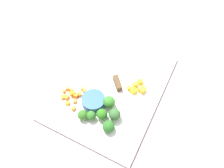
{
  "coord_description": "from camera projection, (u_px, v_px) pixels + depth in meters",
  "views": [
    {
      "loc": [
        -0.43,
        -0.22,
        0.69
      ],
      "look_at": [
        0.0,
        0.0,
        0.02
      ],
      "focal_mm": 35.18,
      "sensor_mm": 36.0,
      "label": 1
    }
  ],
  "objects": [
    {
      "name": "carrot_dice_7",
      "position": [
        85.0,
        91.0,
        0.8
      ],
      "size": [
        0.01,
        0.01,
        0.01
      ],
      "primitive_type": "cube",
      "rotation": [
        0.0,
        0.0,
        1.73
      ],
      "color": "orange",
      "rests_on": "cutting_board"
    },
    {
      "name": "carrot_dice_3",
      "position": [
        64.0,
        92.0,
        0.8
      ],
      "size": [
        0.01,
        0.01,
        0.01
      ],
      "primitive_type": "cube",
      "rotation": [
        0.0,
        0.0,
        1.33
      ],
      "color": "orange",
      "rests_on": "cutting_board"
    },
    {
      "name": "carrot_dice_6",
      "position": [
        72.0,
        90.0,
        0.81
      ],
      "size": [
        0.01,
        0.01,
        0.01
      ],
      "primitive_type": "cube",
      "rotation": [
        0.0,
        0.0,
        1.45
      ],
      "color": "orange",
      "rests_on": "cutting_board"
    },
    {
      "name": "carrot_dice_2",
      "position": [
        72.0,
        94.0,
        0.79
      ],
      "size": [
        0.02,
        0.02,
        0.02
      ],
      "primitive_type": "cube",
      "rotation": [
        0.0,
        0.0,
        1.04
      ],
      "color": "orange",
      "rests_on": "cutting_board"
    },
    {
      "name": "carrot_dice_8",
      "position": [
        76.0,
        95.0,
        0.79
      ],
      "size": [
        0.02,
        0.02,
        0.02
      ],
      "primitive_type": "cube",
      "rotation": [
        0.0,
        0.0,
        0.11
      ],
      "color": "orange",
      "rests_on": "cutting_board"
    },
    {
      "name": "carrot_dice_11",
      "position": [
        80.0,
        95.0,
        0.8
      ],
      "size": [
        0.02,
        0.02,
        0.01
      ],
      "primitive_type": "cube",
      "rotation": [
        0.0,
        0.0,
        0.82
      ],
      "color": "orange",
      "rests_on": "cutting_board"
    },
    {
      "name": "broccoli_floret_2",
      "position": [
        109.0,
        127.0,
        0.71
      ],
      "size": [
        0.04,
        0.04,
        0.04
      ],
      "color": "#96B261",
      "rests_on": "cutting_board"
    },
    {
      "name": "chef_knife",
      "position": [
        114.0,
        73.0,
        0.85
      ],
      "size": [
        0.23,
        0.21,
        0.02
      ],
      "rotation": [
        0.0,
        0.0,
        0.73
      ],
      "color": "silver",
      "rests_on": "cutting_board"
    },
    {
      "name": "broccoli_floret_1",
      "position": [
        115.0,
        115.0,
        0.73
      ],
      "size": [
        0.04,
        0.04,
        0.05
      ],
      "color": "#81BD65",
      "rests_on": "cutting_board"
    },
    {
      "name": "carrot_dice_12",
      "position": [
        66.0,
        97.0,
        0.79
      ],
      "size": [
        0.02,
        0.02,
        0.01
      ],
      "primitive_type": "cube",
      "rotation": [
        0.0,
        0.0,
        1.42
      ],
      "color": "orange",
      "rests_on": "cutting_board"
    },
    {
      "name": "broccoli_floret_0",
      "position": [
        102.0,
        114.0,
        0.73
      ],
      "size": [
        0.04,
        0.04,
        0.04
      ],
      "color": "#88BC61",
      "rests_on": "cutting_board"
    },
    {
      "name": "cutting_board",
      "position": [
        112.0,
        86.0,
        0.83
      ],
      "size": [
        0.49,
        0.36,
        0.01
      ],
      "primitive_type": "cube",
      "color": "white",
      "rests_on": "ground_plane"
    },
    {
      "name": "pepper_dice_2",
      "position": [
        129.0,
        88.0,
        0.81
      ],
      "size": [
        0.02,
        0.02,
        0.01
      ],
      "primitive_type": "cube",
      "rotation": [
        0.0,
        0.0,
        2.49
      ],
      "color": "yellow",
      "rests_on": "cutting_board"
    },
    {
      "name": "carrot_dice_10",
      "position": [
        74.0,
        109.0,
        0.76
      ],
      "size": [
        0.01,
        0.01,
        0.01
      ],
      "primitive_type": "cube",
      "rotation": [
        0.0,
        0.0,
        0.01
      ],
      "color": "orange",
      "rests_on": "cutting_board"
    },
    {
      "name": "pepper_dice_1",
      "position": [
        142.0,
        90.0,
        0.8
      ],
      "size": [
        0.03,
        0.03,
        0.02
      ],
      "primitive_type": "cube",
      "rotation": [
        0.0,
        0.0,
        1.23
      ],
      "color": "yellow",
      "rests_on": "cutting_board"
    },
    {
      "name": "pepper_dice_3",
      "position": [
        133.0,
        91.0,
        0.8
      ],
      "size": [
        0.03,
        0.02,
        0.02
      ],
      "primitive_type": "cube",
      "rotation": [
        0.0,
        0.0,
        1.31
      ],
      "color": "yellow",
      "rests_on": "cutting_board"
    },
    {
      "name": "carrot_dice_1",
      "position": [
        68.0,
        103.0,
        0.77
      ],
      "size": [
        0.01,
        0.01,
        0.01
      ],
      "primitive_type": "cube",
      "rotation": [
        0.0,
        0.0,
        0.0
      ],
      "color": "orange",
      "rests_on": "cutting_board"
    },
    {
      "name": "broccoli_floret_4",
      "position": [
        109.0,
        102.0,
        0.75
      ],
      "size": [
        0.04,
        0.04,
        0.05
      ],
      "color": "#94AC5D",
      "rests_on": "cutting_board"
    },
    {
      "name": "carrot_dice_0",
      "position": [
        67.0,
        89.0,
        0.81
      ],
      "size": [
        0.02,
        0.02,
        0.01
      ],
      "primitive_type": "cube",
      "rotation": [
        0.0,
        0.0,
        2.07
      ],
      "color": "orange",
      "rests_on": "cutting_board"
    },
    {
      "name": "pepper_dice_4",
      "position": [
        135.0,
        85.0,
        0.82
      ],
      "size": [
        0.02,
        0.02,
        0.02
      ],
      "primitive_type": "cube",
      "rotation": [
        0.0,
        0.0,
        2.44
      ],
      "color": "yellow",
      "rests_on": "cutting_board"
    },
    {
      "name": "carrot_dice_5",
      "position": [
        82.0,
        89.0,
        0.81
      ],
      "size": [
        0.01,
        0.01,
        0.01
      ],
      "primitive_type": "cube",
      "rotation": [
        0.0,
        0.0,
        2.11
      ],
      "color": "orange",
      "rests_on": "cutting_board"
    },
    {
      "name": "carrot_dice_9",
      "position": [
        63.0,
        97.0,
        0.79
      ],
      "size": [
        0.02,
        0.02,
        0.01
      ],
      "primitive_type": "cube",
      "rotation": [
        0.0,
        0.0,
        2.42
      ],
      "color": "orange",
      "rests_on": "cutting_board"
    },
    {
      "name": "broccoli_floret_5",
      "position": [
        92.0,
        116.0,
        0.73
      ],
      "size": [
        0.03,
        0.03,
        0.04
      ],
      "color": "#97C357",
      "rests_on": "cutting_board"
    },
    {
      "name": "carrot_dice_4",
      "position": [
        75.0,
        101.0,
        0.78
      ],
      "size": [
        0.02,
        0.02,
        0.01
      ],
      "primitive_type": "cube",
      "rotation": [
        0.0,
        0.0,
        0.49
      ],
      "color": "orange",
      "rests_on": "cutting_board"
    },
    {
      "name": "prep_bowl",
      "position": [
        94.0,
        101.0,
        0.77
      ],
      "size": [
        0.08,
        0.08,
        0.03
      ],
      "primitive_type": "cylinder",
      "color": "#2D598B",
      "rests_on": "cutting_board"
    },
    {
      "name": "ground_plane",
      "position": [
        112.0,
        87.0,
        0.84
      ],
      "size": [
        4.0,
        4.0,
        0.0
      ],
      "primitive_type": "plane",
      "color": "#9D8F8F"
    },
    {
      "name": "broccoli_floret_3",
      "position": [
        83.0,
        115.0,
        0.73
      ],
      "size": [
        0.03,
        0.03,
        0.04
      ],
      "color": "#87BA64",
      "rests_on": "cutting_board"
    },
    {
      "name": "pepper_dice_0",
      "position": [
        140.0,
        82.0,
        0.83
      ],
      "size": [
        0.02,
        0.03,
        0.02
      ],
      "primitive_type": "cube",
      "rotation": [
        0.0,
        0.0,
        0.61
      ],
      "color": "yellow",
      "rests_on": "cutting_board"
    }
  ]
}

